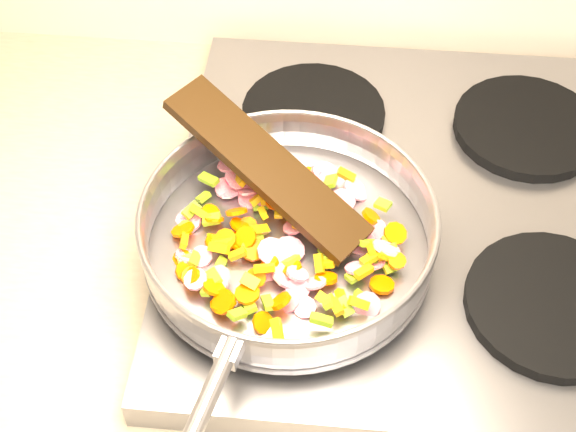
{
  "coord_description": "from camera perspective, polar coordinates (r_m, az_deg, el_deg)",
  "views": [
    {
      "loc": [
        -0.8,
        1.01,
        1.67
      ],
      "look_at": [
        -0.85,
        1.57,
        1.01
      ],
      "focal_mm": 50.0,
      "sensor_mm": 36.0,
      "label": 1
    }
  ],
  "objects": [
    {
      "name": "cooktop",
      "position": [
        1.0,
        9.22,
        0.14
      ],
      "size": [
        0.6,
        0.6,
        0.04
      ],
      "primitive_type": "cube",
      "color": "#939399",
      "rests_on": "counter_top"
    },
    {
      "name": "grate_bl",
      "position": [
        1.07,
        1.82,
        7.31
      ],
      "size": [
        0.19,
        0.19,
        0.02
      ],
      "primitive_type": "cylinder",
      "color": "black",
      "rests_on": "cooktop"
    },
    {
      "name": "grate_br",
      "position": [
        1.1,
        16.61,
        6.1
      ],
      "size": [
        0.19,
        0.19,
        0.02
      ],
      "primitive_type": "cylinder",
      "color": "black",
      "rests_on": "cooktop"
    },
    {
      "name": "vegetable_heap",
      "position": [
        0.89,
        -0.22,
        -1.6
      ],
      "size": [
        0.28,
        0.27,
        0.05
      ],
      "color": "#FA5A00",
      "rests_on": "saute_pan"
    },
    {
      "name": "wooden_spatula",
      "position": [
        0.9,
        -1.5,
        3.51
      ],
      "size": [
        0.25,
        0.2,
        0.09
      ],
      "primitive_type": "cube",
      "rotation": [
        0.0,
        -0.29,
        2.53
      ],
      "color": "black",
      "rests_on": "saute_pan"
    },
    {
      "name": "saute_pan",
      "position": [
        0.88,
        -0.04,
        -1.0
      ],
      "size": [
        0.37,
        0.53,
        0.06
      ],
      "rotation": [
        0.0,
        0.0,
        -0.23
      ],
      "color": "#9E9EA5",
      "rests_on": "grate_fl"
    },
    {
      "name": "grate_fl",
      "position": [
        0.89,
        0.51,
        -4.91
      ],
      "size": [
        0.19,
        0.19,
        0.02
      ],
      "primitive_type": "cylinder",
      "color": "black",
      "rests_on": "cooktop"
    },
    {
      "name": "grate_fr",
      "position": [
        0.92,
        18.29,
        -5.98
      ],
      "size": [
        0.19,
        0.19,
        0.02
      ],
      "primitive_type": "cylinder",
      "color": "black",
      "rests_on": "cooktop"
    }
  ]
}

